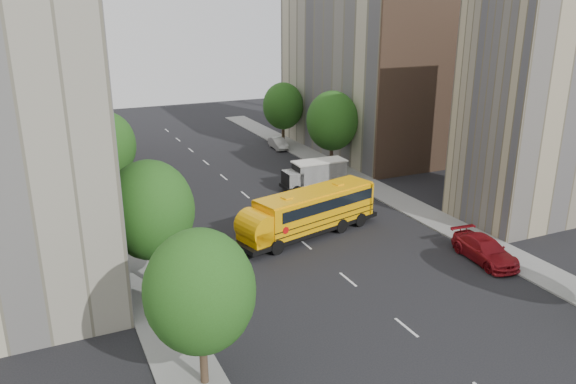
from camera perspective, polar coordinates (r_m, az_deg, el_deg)
ground at (r=41.74m, az=0.50°, el=-4.30°), size 120.00×120.00×0.00m
sidewalk_left at (r=43.19m, az=-16.41°, el=-4.21°), size 3.00×80.00×0.12m
sidewalk_right at (r=51.23m, az=9.77°, el=-0.12°), size 3.00×80.00×0.12m
lane_markings at (r=50.37m, az=-4.37°, el=-0.29°), size 0.15×64.00×0.01m
building_left_cream at (r=41.26m, az=-26.90°, el=7.91°), size 10.00×26.00×20.00m
building_left_redbrick at (r=63.52m, az=-26.15°, el=7.86°), size 10.00×15.00×13.00m
building_left_near at (r=31.26m, az=-26.79°, el=2.28°), size 10.00×7.00×17.00m
building_right_near at (r=46.53m, az=23.76°, el=7.45°), size 10.00×7.00×17.00m
building_right_far at (r=65.12m, az=7.48°, el=12.01°), size 10.00×22.00×18.00m
building_right_sidewall at (r=56.19m, az=13.53°, el=10.65°), size 10.10×0.30×18.00m
street_tree_0 at (r=24.37m, az=-8.95°, el=-9.96°), size 4.80×4.80×7.41m
street_tree_1 at (r=33.20m, az=-13.84°, el=-1.81°), size 5.12×5.12×7.90m
street_tree_2 at (r=50.37m, az=-17.98°, el=4.56°), size 4.99×4.99×7.71m
street_tree_4 at (r=57.07m, az=4.52°, el=7.22°), size 5.25×5.25×8.10m
street_tree_5 at (r=67.68m, az=-0.50°, el=8.72°), size 4.86×4.86×7.51m
school_bus at (r=40.90m, az=1.95°, el=-1.95°), size 12.30×5.63×3.39m
safari_truck at (r=51.60m, az=2.76°, el=1.82°), size 6.21×2.42×2.63m
parked_car_0 at (r=34.75m, az=-9.50°, el=-8.29°), size 1.71×3.91×1.31m
parked_car_1 at (r=51.00m, az=-14.97°, el=0.12°), size 1.77×4.07×1.30m
parked_car_2 at (r=62.25m, az=-17.02°, el=3.23°), size 2.19×4.72×1.31m
parked_car_3 at (r=39.49m, az=19.37°, el=-5.56°), size 2.70×5.55×1.56m
parked_car_4 at (r=53.93m, az=4.54°, el=1.83°), size 1.98×4.58×1.54m
parked_car_5 at (r=66.43m, az=-0.99°, el=4.96°), size 1.67×4.01×1.29m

